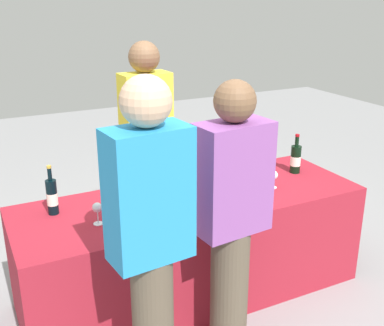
% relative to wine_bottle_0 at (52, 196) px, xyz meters
% --- Properties ---
extents(ground_plane, '(12.00, 12.00, 0.00)m').
position_rel_wine_bottle_0_xyz_m(ground_plane, '(0.90, -0.17, -0.87)').
color(ground_plane, gray).
extents(tasting_table, '(2.39, 0.83, 0.75)m').
position_rel_wine_bottle_0_xyz_m(tasting_table, '(0.90, -0.17, -0.49)').
color(tasting_table, maroon).
rests_on(tasting_table, ground_plane).
extents(wine_bottle_0, '(0.07, 0.07, 0.32)m').
position_rel_wine_bottle_0_xyz_m(wine_bottle_0, '(0.00, 0.00, 0.00)').
color(wine_bottle_0, black).
rests_on(wine_bottle_0, tasting_table).
extents(wine_bottle_1, '(0.07, 0.07, 0.30)m').
position_rel_wine_bottle_0_xyz_m(wine_bottle_1, '(0.57, -0.06, -0.01)').
color(wine_bottle_1, black).
rests_on(wine_bottle_1, tasting_table).
extents(wine_bottle_2, '(0.07, 0.07, 0.31)m').
position_rel_wine_bottle_0_xyz_m(wine_bottle_2, '(1.21, 0.03, -0.00)').
color(wine_bottle_2, black).
rests_on(wine_bottle_2, tasting_table).
extents(wine_bottle_3, '(0.07, 0.07, 0.32)m').
position_rel_wine_bottle_0_xyz_m(wine_bottle_3, '(1.49, -0.03, -0.00)').
color(wine_bottle_3, black).
rests_on(wine_bottle_3, tasting_table).
extents(wine_bottle_4, '(0.08, 0.08, 0.31)m').
position_rel_wine_bottle_0_xyz_m(wine_bottle_4, '(1.83, -0.09, -0.01)').
color(wine_bottle_4, black).
rests_on(wine_bottle_4, tasting_table).
extents(wine_glass_0, '(0.06, 0.06, 0.14)m').
position_rel_wine_bottle_0_xyz_m(wine_glass_0, '(0.21, -0.27, -0.02)').
color(wine_glass_0, silver).
rests_on(wine_glass_0, tasting_table).
extents(wine_glass_1, '(0.07, 0.07, 0.13)m').
position_rel_wine_bottle_0_xyz_m(wine_glass_1, '(0.93, -0.32, -0.02)').
color(wine_glass_1, silver).
rests_on(wine_glass_1, tasting_table).
extents(wine_glass_2, '(0.08, 0.08, 0.15)m').
position_rel_wine_bottle_0_xyz_m(wine_glass_2, '(1.07, -0.38, -0.01)').
color(wine_glass_2, silver).
rests_on(wine_glass_2, tasting_table).
extents(wine_glass_3, '(0.07, 0.07, 0.13)m').
position_rel_wine_bottle_0_xyz_m(wine_glass_3, '(1.49, -0.27, -0.03)').
color(wine_glass_3, silver).
rests_on(wine_glass_3, tasting_table).
extents(server_pouring, '(0.38, 0.23, 1.74)m').
position_rel_wine_bottle_0_xyz_m(server_pouring, '(0.83, 0.49, 0.10)').
color(server_pouring, '#3F3351').
rests_on(server_pouring, ground_plane).
extents(guest_0, '(0.41, 0.25, 1.75)m').
position_rel_wine_bottle_0_xyz_m(guest_0, '(0.28, -0.95, 0.09)').
color(guest_0, brown).
rests_on(guest_0, ground_plane).
extents(guest_1, '(0.43, 0.26, 1.66)m').
position_rel_wine_bottle_0_xyz_m(guest_1, '(0.82, -0.81, 0.03)').
color(guest_1, brown).
rests_on(guest_1, ground_plane).
extents(menu_board, '(0.56, 0.06, 0.74)m').
position_rel_wine_bottle_0_xyz_m(menu_board, '(1.56, 0.79, -0.50)').
color(menu_board, white).
rests_on(menu_board, ground_plane).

